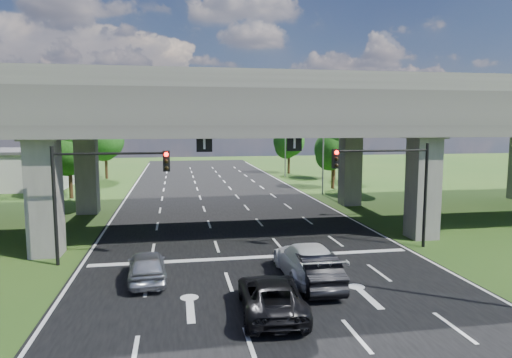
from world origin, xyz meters
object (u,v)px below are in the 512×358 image
object	(u,v)px
streetlight_far	(320,137)
car_dark	(314,269)
signal_left	(99,182)
car_silver	(147,266)
signal_right	(391,176)
streetlight_beyond	(283,133)
car_trailing	(271,296)
car_white	(307,261)

from	to	relation	value
streetlight_far	car_dark	size ratio (longest dim) A/B	2.18
signal_left	car_silver	world-z (taller)	signal_left
signal_right	streetlight_beyond	xyz separation A→B (m)	(2.27, 36.06, 1.66)
signal_right	streetlight_far	size ratio (longest dim) A/B	0.60
streetlight_far	car_silver	world-z (taller)	streetlight_far
signal_right	streetlight_beyond	world-z (taller)	streetlight_beyond
signal_right	car_trailing	bearing A→B (deg)	-137.84
streetlight_beyond	signal_right	bearing A→B (deg)	-93.61
signal_left	streetlight_far	distance (m)	26.95
streetlight_beyond	car_dark	bearing A→B (deg)	-101.38
signal_right	signal_left	xyz separation A→B (m)	(-15.65, 0.00, 0.00)
car_dark	car_trailing	world-z (taller)	car_dark
signal_right	car_silver	distance (m)	14.05
car_trailing	signal_right	bearing A→B (deg)	-133.62
signal_right	car_trailing	size ratio (longest dim) A/B	1.23
car_dark	car_white	size ratio (longest dim) A/B	0.81
signal_left	streetlight_far	world-z (taller)	streetlight_far
streetlight_far	car_dark	bearing A→B (deg)	-108.20
car_silver	streetlight_far	bearing A→B (deg)	-127.70
car_dark	car_trailing	distance (m)	3.48
signal_right	car_white	xyz separation A→B (m)	(-6.02, -4.09, -3.34)
streetlight_beyond	signal_left	bearing A→B (deg)	-116.43
streetlight_beyond	car_silver	world-z (taller)	streetlight_beyond
streetlight_far	car_white	size ratio (longest dim) A/B	1.78
signal_left	car_silver	distance (m)	5.32
streetlight_beyond	car_dark	distance (m)	42.36
car_white	streetlight_beyond	bearing A→B (deg)	-100.80
streetlight_beyond	car_trailing	xyz separation A→B (m)	(-10.73, -43.72, -5.14)
signal_left	car_trailing	bearing A→B (deg)	-46.82
car_white	car_trailing	size ratio (longest dim) A/B	1.15
streetlight_beyond	car_dark	world-z (taller)	streetlight_beyond
streetlight_beyond	car_trailing	bearing A→B (deg)	-103.79
signal_right	car_silver	bearing A→B (deg)	-166.23
signal_left	streetlight_far	bearing A→B (deg)	48.22
signal_right	streetlight_beyond	distance (m)	36.17
car_silver	car_white	xyz separation A→B (m)	(7.20, -0.85, 0.12)
streetlight_far	car_white	distance (m)	26.02
streetlight_far	car_white	world-z (taller)	streetlight_far
car_dark	car_white	world-z (taller)	car_white
signal_right	car_dark	bearing A→B (deg)	-139.35
signal_right	streetlight_far	xyz separation A→B (m)	(2.27, 20.06, 1.66)
streetlight_far	car_silver	xyz separation A→B (m)	(-15.50, -23.30, -5.12)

